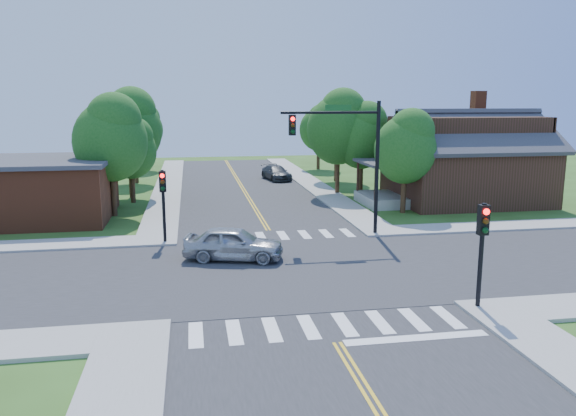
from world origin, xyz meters
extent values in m
plane|color=#33531A|center=(0.00, 0.00, 0.00)|extent=(100.00, 100.00, 0.00)
cube|color=#2D2D30|center=(0.00, 0.00, 0.02)|extent=(10.00, 90.00, 0.04)
cube|color=#2D2D30|center=(0.00, 0.00, 0.03)|extent=(90.00, 10.00, 0.04)
cube|color=#2D2D30|center=(0.00, 0.00, 0.00)|extent=(10.20, 10.20, 0.06)
cube|color=#9E9B93|center=(6.10, 25.00, 0.07)|extent=(2.20, 40.00, 0.14)
cube|color=#9E9B93|center=(-6.10, 25.00, 0.07)|extent=(2.20, 40.00, 0.14)
cube|color=white|center=(-4.20, 6.20, 0.05)|extent=(0.45, 2.00, 0.01)
cube|color=white|center=(-3.00, 6.20, 0.05)|extent=(0.45, 2.00, 0.01)
cube|color=white|center=(-1.80, 6.20, 0.05)|extent=(0.45, 2.00, 0.01)
cube|color=white|center=(-0.60, 6.20, 0.05)|extent=(0.45, 2.00, 0.01)
cube|color=white|center=(0.60, 6.20, 0.05)|extent=(0.45, 2.00, 0.01)
cube|color=white|center=(1.80, 6.20, 0.05)|extent=(0.45, 2.00, 0.01)
cube|color=white|center=(3.00, 6.20, 0.05)|extent=(0.45, 2.00, 0.01)
cube|color=white|center=(4.20, 6.20, 0.05)|extent=(0.45, 2.00, 0.01)
cube|color=white|center=(-4.20, -6.20, 0.05)|extent=(0.45, 2.00, 0.01)
cube|color=white|center=(-3.00, -6.20, 0.05)|extent=(0.45, 2.00, 0.01)
cube|color=white|center=(-1.80, -6.20, 0.05)|extent=(0.45, 2.00, 0.01)
cube|color=white|center=(-0.60, -6.20, 0.05)|extent=(0.45, 2.00, 0.01)
cube|color=white|center=(0.60, -6.20, 0.05)|extent=(0.45, 2.00, 0.01)
cube|color=white|center=(1.80, -6.20, 0.05)|extent=(0.45, 2.00, 0.01)
cube|color=white|center=(3.00, -6.20, 0.05)|extent=(0.45, 2.00, 0.01)
cube|color=white|center=(4.20, -6.20, 0.05)|extent=(0.45, 2.00, 0.01)
cube|color=yellow|center=(-0.10, 26.25, 0.05)|extent=(0.10, 37.50, 0.01)
cube|color=yellow|center=(0.10, 26.25, 0.05)|extent=(0.10, 37.50, 0.01)
cube|color=white|center=(2.50, -7.60, 0.00)|extent=(4.60, 0.45, 0.09)
cylinder|color=black|center=(5.60, 5.60, 3.60)|extent=(0.20, 0.20, 7.20)
cylinder|color=black|center=(3.00, 5.60, 6.60)|extent=(5.20, 0.14, 0.14)
cube|color=#19591E|center=(3.40, 5.55, 6.85)|extent=(1.40, 0.04, 0.30)
cube|color=black|center=(1.00, 5.60, 5.98)|extent=(0.34, 0.28, 1.05)
sphere|color=#FF0C0C|center=(1.00, 5.43, 6.29)|extent=(0.22, 0.22, 0.22)
sphere|color=#3F2605|center=(1.00, 5.43, 5.97)|extent=(0.22, 0.22, 0.22)
sphere|color=#05330F|center=(1.00, 5.43, 5.65)|extent=(0.22, 0.22, 0.22)
cylinder|color=black|center=(5.60, -5.60, 1.90)|extent=(0.16, 0.16, 3.80)
cube|color=black|center=(5.60, -5.60, 3.23)|extent=(0.34, 0.28, 1.05)
sphere|color=#FF0C0C|center=(5.60, -5.77, 3.54)|extent=(0.22, 0.22, 0.22)
sphere|color=#3F2605|center=(5.60, -5.77, 3.22)|extent=(0.22, 0.22, 0.22)
sphere|color=#05330F|center=(5.60, -5.77, 2.90)|extent=(0.22, 0.22, 0.22)
cylinder|color=black|center=(-5.60, 5.60, 1.90)|extent=(0.16, 0.16, 3.80)
cube|color=black|center=(-5.60, 5.60, 3.23)|extent=(0.34, 0.28, 1.05)
sphere|color=#FF0C0C|center=(-5.60, 5.43, 3.54)|extent=(0.22, 0.22, 0.22)
sphere|color=#3F2605|center=(-5.60, 5.43, 3.22)|extent=(0.22, 0.22, 0.22)
sphere|color=#05330F|center=(-5.60, 5.43, 2.90)|extent=(0.22, 0.22, 0.22)
cube|color=#2F1F10|center=(15.20, 14.20, 2.00)|extent=(10.00, 8.00, 4.00)
cube|color=#9E9B93|center=(8.90, 14.20, 0.35)|extent=(2.60, 4.50, 0.70)
cylinder|color=#2F1F10|center=(7.80, 12.20, 1.60)|extent=(0.18, 0.18, 2.50)
cylinder|color=#2F1F10|center=(7.80, 16.20, 1.60)|extent=(0.18, 0.18, 2.50)
cube|color=#38383D|center=(8.90, 14.20, 2.95)|extent=(2.80, 4.80, 0.18)
cube|color=brown|center=(17.70, 17.70, 3.55)|extent=(0.90, 0.90, 7.11)
cube|color=brown|center=(-14.20, 13.20, 1.75)|extent=(10.00, 8.00, 3.50)
cube|color=#38383D|center=(-14.20, 13.20, 3.60)|extent=(10.40, 8.40, 0.25)
cylinder|color=#382314|center=(9.35, 11.16, 1.26)|extent=(0.34, 0.34, 2.52)
ellipsoid|color=#1C5519|center=(9.35, 11.16, 4.11)|extent=(3.98, 3.78, 4.37)
sphere|color=#1C5519|center=(9.65, 10.96, 5.30)|extent=(2.92, 2.92, 2.92)
cylinder|color=#382314|center=(8.68, 18.28, 1.34)|extent=(0.34, 0.34, 2.68)
ellipsoid|color=#1C5519|center=(8.68, 18.28, 4.37)|extent=(4.23, 4.02, 4.65)
sphere|color=#1C5519|center=(8.98, 18.08, 5.64)|extent=(3.10, 3.10, 3.10)
cylinder|color=#382314|center=(8.74, 26.00, 1.50)|extent=(0.34, 0.34, 2.99)
ellipsoid|color=#1C5519|center=(8.74, 26.00, 4.88)|extent=(4.73, 4.49, 5.20)
sphere|color=#1C5519|center=(9.04, 25.80, 6.30)|extent=(3.47, 3.47, 3.47)
cylinder|color=#382314|center=(9.14, 34.94, 1.27)|extent=(0.34, 0.34, 2.54)
ellipsoid|color=#1C5519|center=(9.14, 34.94, 4.15)|extent=(4.01, 3.81, 4.41)
sphere|color=#1C5519|center=(9.44, 34.74, 5.35)|extent=(2.94, 2.94, 2.94)
cylinder|color=#382314|center=(-9.04, 13.38, 1.44)|extent=(0.34, 0.34, 2.88)
ellipsoid|color=#1C5519|center=(-9.04, 13.38, 4.70)|extent=(4.55, 4.32, 5.00)
sphere|color=#1C5519|center=(-8.74, 13.18, 6.07)|extent=(3.34, 3.34, 3.34)
cylinder|color=#382314|center=(-8.62, 20.09, 1.53)|extent=(0.34, 0.34, 3.07)
ellipsoid|color=#1C5519|center=(-8.62, 20.09, 5.00)|extent=(4.84, 4.60, 5.33)
sphere|color=#1C5519|center=(-8.32, 19.89, 6.46)|extent=(3.55, 3.55, 3.55)
cylinder|color=#382314|center=(-8.93, 27.83, 1.37)|extent=(0.34, 0.34, 2.74)
ellipsoid|color=#1C5519|center=(-8.93, 27.83, 4.47)|extent=(4.32, 4.11, 4.75)
sphere|color=#1C5519|center=(-8.63, 27.63, 5.76)|extent=(3.17, 3.17, 3.17)
cylinder|color=#382314|center=(-8.92, 37.27, 1.28)|extent=(0.34, 0.34, 2.57)
ellipsoid|color=#1C5519|center=(-8.92, 37.27, 4.19)|extent=(4.06, 3.85, 4.46)
sphere|color=#1C5519|center=(-8.62, 37.07, 5.41)|extent=(2.97, 2.97, 2.97)
cylinder|color=#382314|center=(7.01, 19.01, 1.52)|extent=(0.34, 0.34, 3.04)
ellipsoid|color=#1C5519|center=(7.01, 19.01, 4.96)|extent=(4.80, 4.56, 5.28)
sphere|color=#1C5519|center=(7.31, 18.81, 6.40)|extent=(3.52, 3.52, 3.52)
cylinder|color=#382314|center=(-8.32, 17.98, 1.13)|extent=(0.34, 0.34, 2.26)
ellipsoid|color=#1C5519|center=(-8.32, 17.98, 3.70)|extent=(3.58, 3.40, 3.93)
sphere|color=#1C5519|center=(-8.02, 17.78, 4.77)|extent=(2.62, 2.62, 2.62)
imported|color=#ACAFB3|center=(-2.37, 1.99, 0.77)|extent=(4.11, 5.44, 1.54)
imported|color=#333639|center=(3.50, 27.46, 0.64)|extent=(3.49, 5.11, 1.28)
camera|label=1|loc=(-4.18, -22.88, 7.26)|focal=35.00mm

